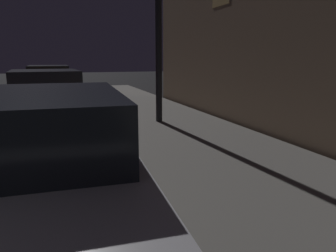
{
  "coord_description": "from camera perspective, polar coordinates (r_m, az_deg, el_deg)",
  "views": [
    {
      "loc": [
        3.1,
        -0.84,
        1.73
      ],
      "look_at": [
        4.11,
        2.0,
        1.08
      ],
      "focal_mm": 33.72,
      "sensor_mm": 36.0,
      "label": 1
    }
  ],
  "objects": [
    {
      "name": "car_red",
      "position": [
        8.86,
        -21.09,
        4.73
      ],
      "size": [
        2.27,
        4.17,
        1.43
      ],
      "color": "maroon",
      "rests_on": "ground"
    },
    {
      "name": "car_silver",
      "position": [
        3.31,
        -23.03,
        -6.89
      ],
      "size": [
        2.28,
        4.52,
        1.43
      ],
      "color": "#B7B7BF",
      "rests_on": "ground"
    },
    {
      "name": "car_yellow_cab",
      "position": [
        14.63,
        -20.64,
        7.39
      ],
      "size": [
        2.06,
        4.46,
        1.43
      ],
      "color": "gold",
      "rests_on": "ground"
    }
  ]
}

